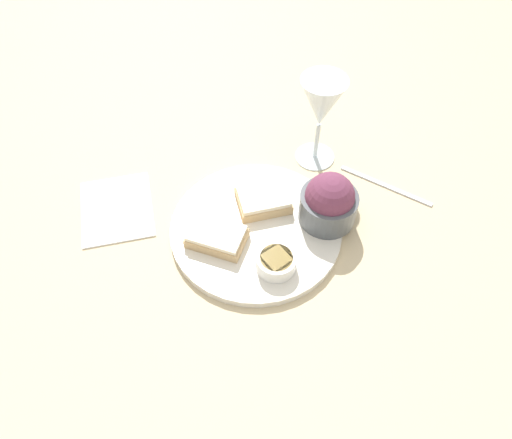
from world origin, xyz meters
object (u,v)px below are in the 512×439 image
Objects in this scene: salad_bowl at (329,202)px; wine_glass at (321,106)px; sauce_ramekin at (276,262)px; fork at (386,185)px; cheese_toast_near at (263,199)px; cheese_toast_far at (217,237)px; napkin at (117,208)px.

wine_glass is (0.03, 0.15, 0.07)m from salad_bowl.
fork is (0.24, 0.12, -0.03)m from sauce_ramekin.
salad_bowl is 1.09× the size of cheese_toast_near.
salad_bowl is 0.54× the size of wine_glass.
salad_bowl is at bearing -28.78° from cheese_toast_near.
cheese_toast_near is 0.23m from fork.
wine_glass reaches higher than cheese_toast_far.
napkin is (-0.34, 0.11, -0.05)m from salad_bowl.
wine_glass is 1.35× the size of fork.
wine_glass is at bearing 78.58° from salad_bowl.
salad_bowl is at bearing -18.46° from napkin.
cheese_toast_far reaches higher than napkin.
cheese_toast_near is at bearing 151.22° from salad_bowl.
fork is at bearing 21.00° from salad_bowl.
cheese_toast_near is (-0.10, 0.05, -0.03)m from salad_bowl.
wine_glass reaches higher than salad_bowl.
cheese_toast_far is (-0.09, -0.06, -0.00)m from cheese_toast_near.
sauce_ramekin is 0.72× the size of cheese_toast_near.
salad_bowl reaches higher than napkin.
cheese_toast_far reaches higher than fork.
sauce_ramekin is at bearing -121.56° from wine_glass.
cheese_toast_far is at bearing -144.46° from wine_glass.
cheese_toast_near is 0.11m from cheese_toast_far.
cheese_toast_far is at bearing -37.54° from napkin.
wine_glass is at bearing 38.04° from cheese_toast_near.
wine_glass is 0.39m from napkin.
cheese_toast_far is 0.19m from napkin.
cheese_toast_near reaches higher than napkin.
cheese_toast_far is at bearing 138.79° from sauce_ramekin.
cheese_toast_far is 0.62× the size of wine_glass.
salad_bowl is 0.11m from cheese_toast_near.
wine_glass reaches higher than sauce_ramekin.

